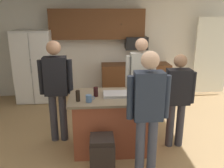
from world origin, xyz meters
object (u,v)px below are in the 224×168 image
object	(u,v)px
microwave_over_range	(136,43)
person_guest_by_door	(140,78)
person_guest_left	(178,96)
tumbler_amber	(78,96)
kitchen_island	(113,122)
trash_bin	(102,157)
person_host_foreground	(56,85)
glass_short_whisky	(140,94)
serving_tray	(117,94)
person_guest_right	(148,107)
refrigerator	(35,66)
glass_pilsner	(96,92)
mug_ceramic_white	(89,98)

from	to	relation	value
microwave_over_range	person_guest_by_door	size ratio (longest dim) A/B	0.31
person_guest_left	tumbler_amber	world-z (taller)	person_guest_left
microwave_over_range	kitchen_island	distance (m)	2.86
kitchen_island	trash_bin	world-z (taller)	kitchen_island
person_host_foreground	tumbler_amber	xyz separation A→B (m)	(0.40, -0.54, -0.02)
glass_short_whisky	serving_tray	size ratio (longest dim) A/B	0.29
person_guest_left	person_guest_right	world-z (taller)	person_guest_right
refrigerator	person_guest_right	size ratio (longest dim) A/B	1.01
person_guest_by_door	glass_pilsner	world-z (taller)	person_guest_by_door
refrigerator	glass_pilsner	xyz separation A→B (m)	(1.52, -2.46, 0.12)
refrigerator	tumbler_amber	xyz separation A→B (m)	(1.25, -2.65, 0.13)
mug_ceramic_white	serving_tray	size ratio (longest dim) A/B	0.30
serving_tray	person_guest_left	bearing A→B (deg)	-0.26
glass_short_whisky	mug_ceramic_white	bearing A→B (deg)	-171.20
person_guest_by_door	mug_ceramic_white	world-z (taller)	person_guest_by_door
person_guest_left	trash_bin	world-z (taller)	person_guest_left
person_host_foreground	person_guest_by_door	xyz separation A→B (m)	(1.51, 0.32, -0.01)
microwave_over_range	tumbler_amber	world-z (taller)	microwave_over_range
person_guest_right	glass_short_whisky	world-z (taller)	person_guest_right
kitchen_island	person_host_foreground	size ratio (longest dim) A/B	0.79
kitchen_island	mug_ceramic_white	distance (m)	0.69
person_host_foreground	glass_short_whisky	bearing A→B (deg)	1.13
refrigerator	person_host_foreground	size ratio (longest dim) A/B	1.00
serving_tray	person_guest_right	bearing A→B (deg)	-64.85
glass_pilsner	tumbler_amber	bearing A→B (deg)	-144.24
refrigerator	microwave_over_range	bearing A→B (deg)	2.60
person_host_foreground	person_guest_left	distance (m)	2.04
microwave_over_range	kitchen_island	world-z (taller)	microwave_over_range
person_host_foreground	glass_short_whisky	size ratio (longest dim) A/B	14.07
refrigerator	person_guest_right	world-z (taller)	refrigerator
serving_tray	trash_bin	distance (m)	1.01
person_guest_right	trash_bin	xyz separation A→B (m)	(-0.61, 0.01, -0.73)
person_host_foreground	person_guest_by_door	world-z (taller)	person_host_foreground
kitchen_island	glass_short_whisky	size ratio (longest dim) A/B	11.09
mug_ceramic_white	tumbler_amber	size ratio (longest dim) A/B	0.80
microwave_over_range	serving_tray	distance (m)	2.71
refrigerator	glass_short_whisky	bearing A→B (deg)	-49.26
person_guest_right	person_guest_by_door	bearing A→B (deg)	-35.75
kitchen_island	glass_short_whisky	world-z (taller)	glass_short_whisky
serving_tray	refrigerator	bearing A→B (deg)	127.28
person_guest_by_door	person_guest_left	bearing A→B (deg)	77.59
tumbler_amber	glass_short_whisky	bearing A→B (deg)	4.93
person_guest_right	tumbler_amber	distance (m)	1.08
person_guest_by_door	glass_pilsner	bearing A→B (deg)	-11.27
glass_short_whisky	microwave_over_range	bearing A→B (deg)	81.77
microwave_over_range	person_host_foreground	bearing A→B (deg)	-128.12
microwave_over_range	kitchen_island	size ratio (longest dim) A/B	0.40
refrigerator	microwave_over_range	xyz separation A→B (m)	(2.60, 0.12, 0.55)
person_host_foreground	person_guest_right	distance (m)	1.71
microwave_over_range	person_host_foreground	distance (m)	2.86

